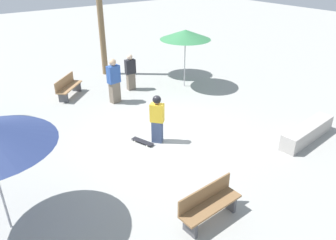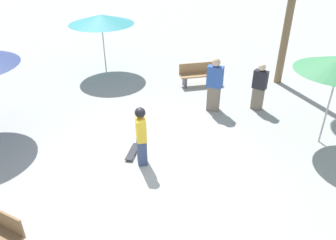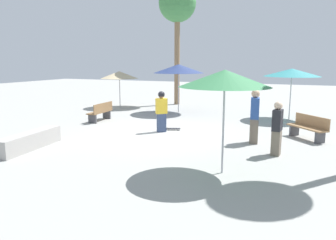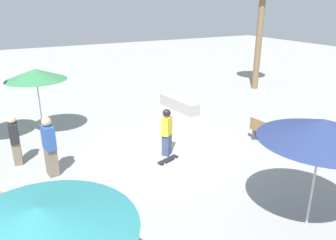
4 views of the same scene
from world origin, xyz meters
TOP-DOWN VIEW (x-y plane):
  - ground_plane at (0.00, 0.00)m, footprint 60.00×60.00m
  - skater_main at (0.03, -0.28)m, footprint 0.48×0.46m
  - skateboard at (-0.16, -0.73)m, footprint 0.82×0.44m
  - concrete_ledge at (2.80, 3.74)m, footprint 0.76×2.56m
  - bench_near at (3.60, -1.31)m, footprint 0.53×1.62m
  - bench_far at (-5.29, -1.20)m, footprint 1.42×1.47m
  - shade_umbrella_green at (-3.35, 3.53)m, footprint 2.20×2.20m
  - bystander_watching at (-4.43, 1.36)m, footprint 0.28×0.46m
  - bystander_far at (-3.60, 0.12)m, footprint 0.34×0.53m

SIDE VIEW (x-z plane):
  - ground_plane at x=0.00m, z-range 0.00..0.00m
  - skateboard at x=-0.16m, z-range 0.02..0.09m
  - concrete_ledge at x=2.80m, z-range 0.00..0.53m
  - bench_near at x=3.60m, z-range 0.00..0.85m
  - bench_far at x=-5.29m, z-range 0.00..0.85m
  - bystander_watching at x=-4.43m, z-range 0.00..1.61m
  - skater_main at x=0.03m, z-range 0.06..1.67m
  - bystander_far at x=-3.60m, z-range 0.00..1.82m
  - shade_umbrella_green at x=-3.35m, z-range 1.07..3.63m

